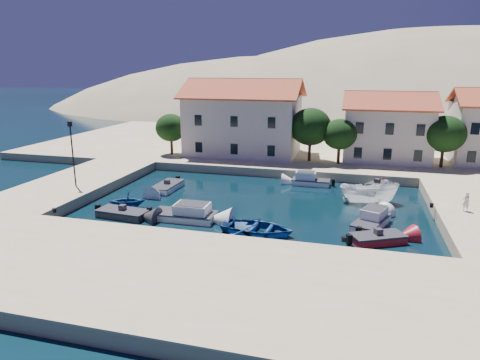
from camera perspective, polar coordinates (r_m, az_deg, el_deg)
name	(u,v)px	position (r m, az deg, el deg)	size (l,w,h in m)	color
ground	(224,247)	(30.06, -2.12, -8.96)	(400.00, 400.00, 0.00)	black
quay_south	(192,281)	(24.76, -6.36, -13.25)	(52.00, 12.00, 1.00)	tan
quay_west	(76,185)	(46.82, -21.04, -0.58)	(8.00, 20.00, 1.00)	tan
quay_north	(311,147)	(65.59, 9.51, 4.38)	(80.00, 36.00, 1.00)	tan
hills	(390,175)	(154.51, 19.38, 0.63)	(254.00, 176.00, 99.00)	gray
building_left	(244,116)	(56.43, 0.47, 8.50)	(14.70, 9.45, 9.70)	beige
building_mid	(387,125)	(55.80, 19.06, 6.89)	(10.50, 8.40, 8.30)	beige
trees	(323,130)	(52.35, 11.02, 6.53)	(37.30, 5.30, 6.45)	#382314
lamppost	(72,148)	(43.49, -21.48, 4.02)	(0.35, 0.25, 6.22)	black
bollards	(275,217)	(32.51, 4.64, -4.96)	(29.36, 9.56, 0.30)	black
motorboat_grey_sw	(123,214)	(37.09, -15.35, -4.33)	(4.44, 2.27, 1.25)	#343439
cabin_cruiser_south	(184,214)	(35.42, -7.48, -4.51)	(5.30, 2.31, 1.60)	white
rowboat_south	(257,233)	(32.45, 2.30, -7.13)	(3.94, 5.52, 1.14)	navy
motorboat_red_se	(378,239)	(32.24, 17.89, -7.45)	(4.16, 3.29, 1.25)	maroon
cabin_cruiser_east	(371,221)	(35.10, 17.07, -5.24)	(3.29, 4.85, 1.60)	white
boat_east	(368,203)	(41.28, 16.73, -2.92)	(2.00, 5.31, 2.05)	white
motorboat_white_ne	(377,186)	(46.21, 17.78, -0.74)	(2.69, 3.32, 1.25)	white
rowboat_west	(127,207)	(39.51, -14.78, -3.56)	(2.69, 3.12, 1.64)	navy
motorboat_white_west	(167,187)	(44.30, -9.67, -0.90)	(2.06, 4.49, 1.25)	white
cabin_cruiser_north	(311,181)	(45.93, 9.42, -0.09)	(3.98, 1.70, 1.60)	white
pedestrian	(466,202)	(38.43, 27.91, -2.57)	(0.57, 0.38, 1.57)	silver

